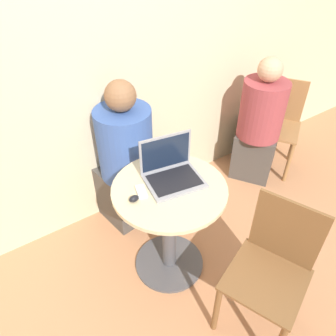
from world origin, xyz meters
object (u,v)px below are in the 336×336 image
(cell_phone, at_px, (141,192))
(person_seated, at_px, (122,165))
(laptop, at_px, (171,172))
(chair_empty, at_px, (271,269))

(cell_phone, distance_m, person_seated, 0.65)
(cell_phone, bearing_deg, laptop, 1.82)
(chair_empty, bearing_deg, person_seated, 101.54)
(chair_empty, distance_m, person_seated, 1.27)
(cell_phone, bearing_deg, chair_empty, -58.03)
(laptop, bearing_deg, person_seated, 95.19)
(laptop, relative_size, chair_empty, 0.43)
(cell_phone, distance_m, chair_empty, 0.83)
(chair_empty, bearing_deg, cell_phone, 121.97)
(laptop, xyz_separation_m, person_seated, (-0.05, 0.57, -0.30))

